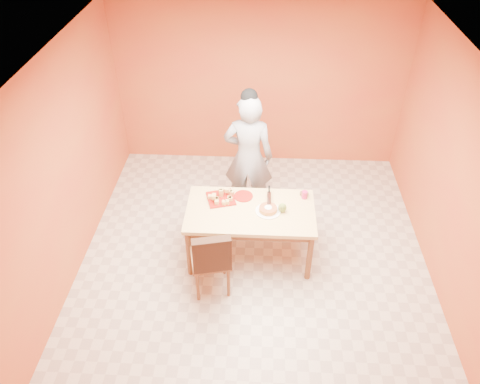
# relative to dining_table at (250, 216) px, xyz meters

# --- Properties ---
(floor) EXTENTS (5.00, 5.00, 0.00)m
(floor) POSITION_rel_dining_table_xyz_m (0.06, -0.18, -0.67)
(floor) COLOR beige
(floor) RESTS_ON ground
(ceiling) EXTENTS (5.00, 5.00, 0.00)m
(ceiling) POSITION_rel_dining_table_xyz_m (0.06, -0.18, 2.03)
(ceiling) COLOR white
(ceiling) RESTS_ON wall_back
(wall_back) EXTENTS (4.50, 0.00, 4.50)m
(wall_back) POSITION_rel_dining_table_xyz_m (0.06, 2.32, 0.68)
(wall_back) COLOR #BB622B
(wall_back) RESTS_ON floor
(wall_left) EXTENTS (0.00, 5.00, 5.00)m
(wall_left) POSITION_rel_dining_table_xyz_m (-2.19, -0.18, 0.68)
(wall_left) COLOR #BB622B
(wall_left) RESTS_ON floor
(wall_right) EXTENTS (0.00, 5.00, 5.00)m
(wall_right) POSITION_rel_dining_table_xyz_m (2.31, -0.18, 0.68)
(wall_right) COLOR #BB622B
(wall_right) RESTS_ON floor
(dining_table) EXTENTS (1.60, 0.90, 0.76)m
(dining_table) POSITION_rel_dining_table_xyz_m (0.00, 0.00, 0.00)
(dining_table) COLOR #F3C27F
(dining_table) RESTS_ON floor
(dining_chair) EXTENTS (0.55, 0.62, 0.99)m
(dining_chair) POSITION_rel_dining_table_xyz_m (-0.45, -0.61, -0.15)
(dining_chair) COLOR brown
(dining_chair) RESTS_ON floor
(pastry_pile) EXTENTS (0.30, 0.30, 0.10)m
(pastry_pile) POSITION_rel_dining_table_xyz_m (-0.38, 0.19, 0.16)
(pastry_pile) COLOR #E6B662
(pastry_pile) RESTS_ON pastry_platter
(person) EXTENTS (0.71, 0.48, 1.87)m
(person) POSITION_rel_dining_table_xyz_m (-0.06, 0.92, 0.27)
(person) COLOR gray
(person) RESTS_ON floor
(pastry_platter) EXTENTS (0.41, 0.41, 0.02)m
(pastry_platter) POSITION_rel_dining_table_xyz_m (-0.38, 0.19, 0.10)
(pastry_platter) COLOR maroon
(pastry_platter) RESTS_ON dining_table
(red_dinner_plate) EXTENTS (0.28, 0.28, 0.01)m
(red_dinner_plate) POSITION_rel_dining_table_xyz_m (-0.10, 0.26, 0.10)
(red_dinner_plate) COLOR maroon
(red_dinner_plate) RESTS_ON dining_table
(white_cake_plate) EXTENTS (0.41, 0.41, 0.01)m
(white_cake_plate) POSITION_rel_dining_table_xyz_m (0.22, -0.02, 0.10)
(white_cake_plate) COLOR white
(white_cake_plate) RESTS_ON dining_table
(sponge_cake) EXTENTS (0.29, 0.29, 0.05)m
(sponge_cake) POSITION_rel_dining_table_xyz_m (0.22, -0.02, 0.13)
(sponge_cake) COLOR #C87234
(sponge_cake) RESTS_ON white_cake_plate
(cake_server) EXTENTS (0.05, 0.25, 0.01)m
(cake_server) POSITION_rel_dining_table_xyz_m (0.23, 0.16, 0.16)
(cake_server) COLOR silver
(cake_server) RESTS_ON sponge_cake
(egg_ornament) EXTENTS (0.11, 0.09, 0.13)m
(egg_ornament) POSITION_rel_dining_table_xyz_m (0.39, -0.02, 0.16)
(egg_ornament) COLOR olive
(egg_ornament) RESTS_ON dining_table
(magenta_glass) EXTENTS (0.09, 0.09, 0.10)m
(magenta_glass) POSITION_rel_dining_table_xyz_m (0.68, 0.27, 0.15)
(magenta_glass) COLOR #BF1C58
(magenta_glass) RESTS_ON dining_table
(checker_tin) EXTENTS (0.13, 0.13, 0.03)m
(checker_tin) POSITION_rel_dining_table_xyz_m (0.68, 0.34, 0.11)
(checker_tin) COLOR #371E0F
(checker_tin) RESTS_ON dining_table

